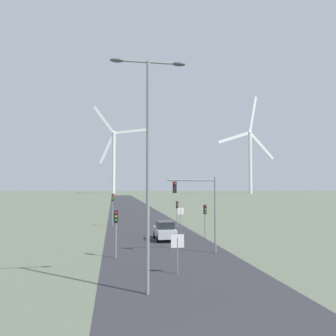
# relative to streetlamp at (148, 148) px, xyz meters

# --- Properties ---
(road_surface) EXTENTS (10.00, 240.00, 0.01)m
(road_surface) POSITION_rel_streetlamp_xyz_m (2.50, 40.43, -7.23)
(road_surface) COLOR #2D2D33
(road_surface) RESTS_ON ground
(streetlamp) EXTENTS (3.87, 0.32, 11.72)m
(streetlamp) POSITION_rel_streetlamp_xyz_m (0.00, 0.00, 0.00)
(streetlamp) COLOR gray
(streetlamp) RESTS_ON ground
(stop_sign_near) EXTENTS (0.81, 0.07, 2.38)m
(stop_sign_near) POSITION_rel_streetlamp_xyz_m (2.16, 3.32, -5.58)
(stop_sign_near) COLOR gray
(stop_sign_near) RESTS_ON ground
(stop_sign_far) EXTENTS (0.81, 0.07, 2.51)m
(stop_sign_far) POSITION_rel_streetlamp_xyz_m (6.63, 24.06, -5.48)
(stop_sign_far) COLOR gray
(stop_sign_far) RESTS_ON ground
(traffic_light_post_near_left) EXTENTS (0.28, 0.33, 3.50)m
(traffic_light_post_near_left) POSITION_rel_streetlamp_xyz_m (-1.48, 8.39, -4.67)
(traffic_light_post_near_left) COLOR gray
(traffic_light_post_near_left) RESTS_ON ground
(traffic_light_post_near_right) EXTENTS (0.28, 0.34, 3.38)m
(traffic_light_post_near_right) POSITION_rel_streetlamp_xyz_m (7.45, 15.81, -4.76)
(traffic_light_post_near_right) COLOR gray
(traffic_light_post_near_right) RESTS_ON ground
(traffic_light_post_mid_left) EXTENTS (0.28, 0.33, 4.22)m
(traffic_light_post_mid_left) POSITION_rel_streetlamp_xyz_m (-1.79, 27.07, -4.16)
(traffic_light_post_mid_left) COLOR gray
(traffic_light_post_mid_left) RESTS_ON ground
(traffic_light_post_mid_right) EXTENTS (0.28, 0.33, 3.30)m
(traffic_light_post_mid_right) POSITION_rel_streetlamp_xyz_m (6.39, 25.04, -4.81)
(traffic_light_post_mid_right) COLOR gray
(traffic_light_post_mid_right) RESTS_ON ground
(traffic_light_mast_overhead) EXTENTS (3.93, 0.35, 5.99)m
(traffic_light_mast_overhead) POSITION_rel_streetlamp_xyz_m (4.98, 8.88, -3.02)
(traffic_light_mast_overhead) COLOR gray
(traffic_light_mast_overhead) RESTS_ON ground
(car_approaching) EXTENTS (1.88, 4.10, 1.83)m
(car_approaching) POSITION_rel_streetlamp_xyz_m (3.31, 15.74, -6.33)
(car_approaching) COLOR #B7BCC1
(car_approaching) RESTS_ON ground
(wind_turbine_left) EXTENTS (36.71, 4.11, 59.67)m
(wind_turbine_left) POSITION_rel_streetlamp_xyz_m (-1.67, 209.28, 19.01)
(wind_turbine_left) COLOR silver
(wind_turbine_left) RESTS_ON ground
(wind_turbine_center) EXTENTS (40.73, 9.52, 62.43)m
(wind_turbine_center) POSITION_rel_streetlamp_xyz_m (83.28, 178.13, 17.95)
(wind_turbine_center) COLOR silver
(wind_turbine_center) RESTS_ON ground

